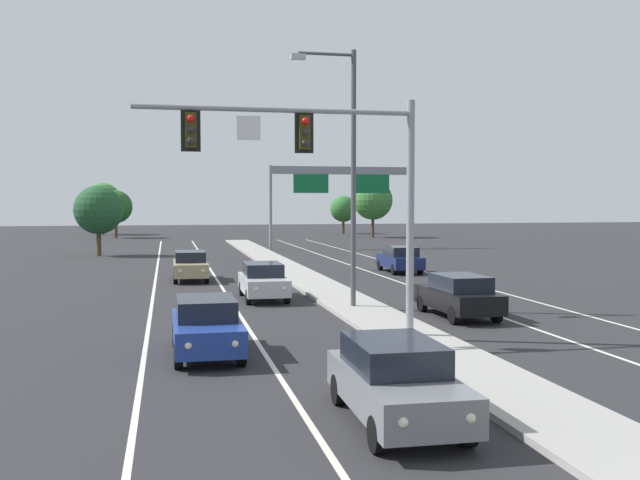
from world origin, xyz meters
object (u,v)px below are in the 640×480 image
Objects in this scene: street_lamp_median at (348,162)px; tree_far_left_a at (103,201)px; car_receding_navy at (400,259)px; tree_far_right_a at (343,209)px; highway_sign_gantry at (342,181)px; car_receding_black at (458,295)px; car_oncoming_silver at (263,281)px; overhead_signal_mast at (324,164)px; car_oncoming_tan at (190,265)px; tree_far_right_c at (373,200)px; tree_far_left_c at (116,207)px; car_oncoming_blue at (206,326)px; car_oncoming_grey at (396,381)px; tree_far_left_b at (98,210)px.

street_lamp_median is 72.00m from tree_far_left_a.
tree_far_right_a reaches higher than car_receding_navy.
highway_sign_gantry reaches higher than tree_far_right_a.
street_lamp_median is 2.22× the size of car_receding_black.
highway_sign_gantry is (11.46, 32.71, 5.34)m from car_oncoming_silver.
overhead_signal_mast reaches higher than car_oncoming_tan.
tree_far_right_c is 35.40m from tree_far_left_a.
highway_sign_gantry is at bearing -113.86° from tree_far_right_c.
tree_far_left_c is at bearing 104.49° from car_receding_black.
overhead_signal_mast is 5.87m from car_oncoming_blue.
overhead_signal_mast reaches higher than car_oncoming_blue.
tree_far_left_a reaches higher than tree_far_left_c.
car_oncoming_silver is 14.04m from car_receding_navy.
tree_far_left_c is (-28.99, -5.63, 0.37)m from tree_far_right_a.
car_receding_navy is (9.44, 28.37, 0.00)m from car_oncoming_grey.
car_oncoming_tan is at bearing 122.21° from car_receding_black.
car_receding_black is 65.62m from tree_far_left_c.
car_oncoming_tan is (0.17, 19.47, 0.00)m from car_oncoming_blue.
car_receding_navy is at bearing 64.16° from street_lamp_median.
overhead_signal_mast is at bearing -147.58° from car_receding_black.
car_oncoming_grey is 7.72m from car_oncoming_blue.
tree_far_left_b reaches higher than tree_far_right_a.
tree_far_left_c is (-21.46, 24.37, -2.49)m from highway_sign_gantry.
street_lamp_median is 34.09m from tree_far_left_b.
car_oncoming_blue is 19.47m from car_oncoming_tan.
overhead_signal_mast is 75.18m from tree_far_right_a.
car_oncoming_silver is 29.66m from tree_far_left_b.
car_receding_navy is 50.88m from tree_far_left_c.
car_oncoming_grey is at bearing -103.09° from tree_far_right_a.
street_lamp_median is 68.43m from tree_far_right_a.
car_oncoming_grey and car_receding_navy have the same top height.
car_oncoming_tan is 49.49m from tree_far_right_c.
car_oncoming_silver is (-0.19, 18.15, 0.00)m from car_oncoming_grey.
car_receding_navy is 26.16m from tree_far_left_b.
highway_sign_gantry reaches higher than car_receding_black.
tree_far_right_c is 1.35× the size of tree_far_right_a.
car_oncoming_grey is 75.97m from tree_far_left_c.
street_lamp_median is 15.47m from car_oncoming_grey.
car_oncoming_tan is 59.18m from tree_far_left_a.
street_lamp_median is at bearing 79.49° from car_oncoming_grey.
tree_far_left_c reaches higher than car_oncoming_grey.
highway_sign_gantry is 2.39× the size of tree_far_left_b.
street_lamp_median is 2.22× the size of car_receding_navy.
car_oncoming_silver is 58.02m from tree_far_left_c.
tree_far_right_c is at bearing 62.38° from car_oncoming_tan.
tree_far_left_b is at bearing 99.17° from car_oncoming_blue.
car_oncoming_silver is at bearing -133.28° from car_receding_navy.
tree_far_left_c is (2.23, -9.57, -0.72)m from tree_far_left_a.
car_receding_black is (9.27, -14.72, 0.00)m from car_oncoming_tan.
tree_far_left_a is at bearing 98.34° from car_oncoming_grey.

